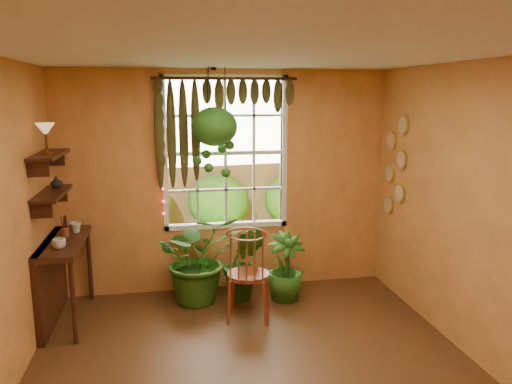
# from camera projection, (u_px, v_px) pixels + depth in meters

# --- Properties ---
(ceiling) EXTENTS (4.50, 4.50, 0.00)m
(ceiling) POSITION_uv_depth(u_px,v_px,m) (261.00, 52.00, 3.65)
(ceiling) COLOR white
(ceiling) RESTS_ON wall_back
(wall_back) EXTENTS (4.00, 0.00, 4.00)m
(wall_back) POSITION_uv_depth(u_px,v_px,m) (226.00, 182.00, 6.08)
(wall_back) COLOR #E7954F
(wall_back) RESTS_ON floor
(wall_right) EXTENTS (0.00, 4.50, 4.50)m
(wall_right) POSITION_uv_depth(u_px,v_px,m) (490.00, 219.00, 4.26)
(wall_right) COLOR #E7954F
(wall_right) RESTS_ON floor
(window) EXTENTS (1.52, 0.10, 1.86)m
(window) POSITION_uv_depth(u_px,v_px,m) (225.00, 153.00, 6.04)
(window) COLOR white
(window) RESTS_ON wall_back
(valance_vine) EXTENTS (1.70, 0.12, 1.10)m
(valance_vine) POSITION_uv_depth(u_px,v_px,m) (219.00, 105.00, 5.80)
(valance_vine) COLOR #3B1B10
(valance_vine) RESTS_ON window
(string_lights) EXTENTS (0.03, 0.03, 1.54)m
(string_lights) POSITION_uv_depth(u_px,v_px,m) (161.00, 151.00, 5.81)
(string_lights) COLOR #FF2633
(string_lights) RESTS_ON window
(wall_plates) EXTENTS (0.04, 0.32, 1.10)m
(wall_plates) POSITION_uv_depth(u_px,v_px,m) (395.00, 167.00, 5.95)
(wall_plates) COLOR beige
(wall_plates) RESTS_ON wall_right
(counter_ledge) EXTENTS (0.40, 1.20, 0.90)m
(counter_ledge) POSITION_uv_depth(u_px,v_px,m) (55.00, 272.00, 5.27)
(counter_ledge) COLOR #3B1B10
(counter_ledge) RESTS_ON floor
(shelf_lower) EXTENTS (0.25, 0.90, 0.04)m
(shelf_lower) POSITION_uv_depth(u_px,v_px,m) (52.00, 193.00, 5.11)
(shelf_lower) COLOR #3B1B10
(shelf_lower) RESTS_ON wall_left
(shelf_upper) EXTENTS (0.25, 0.90, 0.04)m
(shelf_upper) POSITION_uv_depth(u_px,v_px,m) (49.00, 155.00, 5.04)
(shelf_upper) COLOR #3B1B10
(shelf_upper) RESTS_ON wall_left
(backyard) EXTENTS (14.00, 10.00, 12.00)m
(backyard) POSITION_uv_depth(u_px,v_px,m) (211.00, 148.00, 10.60)
(backyard) COLOR #255E1B
(backyard) RESTS_ON ground
(windsor_chair) EXTENTS (0.56, 0.58, 1.23)m
(windsor_chair) POSITION_uv_depth(u_px,v_px,m) (248.00, 287.00, 5.39)
(windsor_chair) COLOR maroon
(windsor_chair) RESTS_ON floor
(potted_plant_left) EXTENTS (1.05, 0.94, 1.07)m
(potted_plant_left) POSITION_uv_depth(u_px,v_px,m) (199.00, 258.00, 5.80)
(potted_plant_left) COLOR #134311
(potted_plant_left) RESTS_ON floor
(potted_plant_mid) EXTENTS (0.54, 0.45, 0.91)m
(potted_plant_mid) POSITION_uv_depth(u_px,v_px,m) (244.00, 262.00, 5.87)
(potted_plant_mid) COLOR #134311
(potted_plant_mid) RESTS_ON floor
(potted_plant_right) EXTENTS (0.52, 0.52, 0.81)m
(potted_plant_right) POSITION_uv_depth(u_px,v_px,m) (285.00, 267.00, 5.87)
(potted_plant_right) COLOR #134311
(potted_plant_right) RESTS_ON floor
(hanging_basket) EXTENTS (0.52, 0.52, 1.24)m
(hanging_basket) POSITION_uv_depth(u_px,v_px,m) (215.00, 132.00, 5.66)
(hanging_basket) COLOR black
(hanging_basket) RESTS_ON ceiling
(cup_a) EXTENTS (0.17, 0.17, 0.10)m
(cup_a) POSITION_uv_depth(u_px,v_px,m) (59.00, 244.00, 4.92)
(cup_a) COLOR silver
(cup_a) RESTS_ON counter_ledge
(cup_b) EXTENTS (0.16, 0.16, 0.11)m
(cup_b) POSITION_uv_depth(u_px,v_px,m) (76.00, 227.00, 5.50)
(cup_b) COLOR beige
(cup_b) RESTS_ON counter_ledge
(brush_jar) EXTENTS (0.08, 0.08, 0.30)m
(brush_jar) POSITION_uv_depth(u_px,v_px,m) (65.00, 226.00, 5.32)
(brush_jar) COLOR brown
(brush_jar) RESTS_ON counter_ledge
(shelf_vase) EXTENTS (0.14, 0.14, 0.13)m
(shelf_vase) POSITION_uv_depth(u_px,v_px,m) (56.00, 182.00, 5.31)
(shelf_vase) COLOR #B2AD99
(shelf_vase) RESTS_ON shelf_lower
(tiffany_lamp) EXTENTS (0.19, 0.19, 0.31)m
(tiffany_lamp) POSITION_uv_depth(u_px,v_px,m) (45.00, 131.00, 4.86)
(tiffany_lamp) COLOR brown
(tiffany_lamp) RESTS_ON shelf_upper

